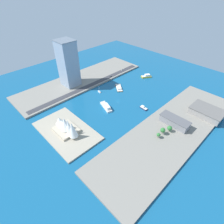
% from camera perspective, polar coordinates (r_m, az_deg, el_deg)
% --- Properties ---
extents(ground_plane, '(440.00, 440.00, 0.00)m').
position_cam_1_polar(ground_plane, '(273.35, 1.96, 3.42)').
color(ground_plane, '#145684').
extents(quay_west, '(70.00, 240.00, 2.68)m').
position_cam_1_polar(quay_west, '(233.55, 18.45, -5.73)').
color(quay_west, gray).
rests_on(quay_west, ground_plane).
extents(quay_east, '(70.00, 240.00, 2.68)m').
position_cam_1_polar(quay_east, '(333.01, -9.63, 10.03)').
color(quay_east, gray).
rests_on(quay_east, ground_plane).
extents(peninsula_point, '(84.97, 50.51, 2.00)m').
position_cam_1_polar(peninsula_point, '(228.97, -14.41, -5.93)').
color(peninsula_point, '#A89E89').
rests_on(peninsula_point, ground_plane).
extents(road_strip, '(9.70, 228.00, 0.15)m').
position_cam_1_polar(road_strip, '(313.13, -6.70, 8.68)').
color(road_strip, '#38383D').
rests_on(road_strip, quay_east).
extents(patrol_launch_navy, '(13.58, 6.23, 3.77)m').
position_cam_1_polar(patrol_launch_navy, '(261.71, 10.13, 1.32)').
color(patrol_launch_navy, '#1E284C').
rests_on(patrol_launch_navy, ground_plane).
extents(ferry_yellow_fast, '(16.06, 19.72, 5.85)m').
position_cam_1_polar(ferry_yellow_fast, '(347.04, 11.01, 11.26)').
color(ferry_yellow_fast, yellow).
rests_on(ferry_yellow_fast, ground_plane).
extents(barge_flat_brown, '(25.97, 22.52, 3.29)m').
position_cam_1_polar(barge_flat_brown, '(305.74, 2.26, 7.80)').
color(barge_flat_brown, brown).
rests_on(barge_flat_brown, ground_plane).
extents(ferry_white_commuter, '(29.00, 15.76, 6.64)m').
position_cam_1_polar(ferry_white_commuter, '(258.37, -1.84, 1.75)').
color(ferry_white_commuter, silver).
rests_on(ferry_white_commuter, ground_plane).
extents(sailboat_small_white, '(8.40, 4.14, 12.40)m').
position_cam_1_polar(sailboat_small_white, '(295.66, -4.08, 6.53)').
color(sailboat_small_white, white).
rests_on(sailboat_small_white, ground_plane).
extents(tower_tall_glass, '(28.51, 26.17, 74.37)m').
position_cam_1_polar(tower_tall_glass, '(305.35, -13.97, 14.81)').
color(tower_tall_glass, '#8C9EB2').
rests_on(tower_tall_glass, quay_east).
extents(warehouse_low_gray, '(37.77, 14.89, 9.82)m').
position_cam_1_polar(warehouse_low_gray, '(238.64, 19.47, -2.86)').
color(warehouse_low_gray, gray).
rests_on(warehouse_low_gray, quay_west).
extents(carpark_squat_concrete, '(41.41, 28.58, 9.84)m').
position_cam_1_polar(carpark_squat_concrete, '(272.03, 28.18, 0.00)').
color(carpark_squat_concrete, gray).
rests_on(carpark_squat_concrete, quay_west).
extents(suv_black, '(1.91, 4.33, 1.52)m').
position_cam_1_polar(suv_black, '(335.96, -0.39, 11.28)').
color(suv_black, black).
rests_on(suv_black, road_strip).
extents(van_white, '(2.05, 5.06, 1.70)m').
position_cam_1_polar(van_white, '(362.72, 3.35, 13.37)').
color(van_white, black).
rests_on(van_white, road_strip).
extents(traffic_light_waterfront, '(0.36, 0.36, 6.50)m').
position_cam_1_polar(traffic_light_waterfront, '(311.62, -4.79, 9.56)').
color(traffic_light_waterfront, black).
rests_on(traffic_light_waterfront, quay_east).
extents(opera_landmark, '(41.97, 24.66, 22.93)m').
position_cam_1_polar(opera_landmark, '(221.20, -14.57, -4.32)').
color(opera_landmark, '#BCAD93').
rests_on(opera_landmark, peninsula_point).
extents(park_tree_cluster, '(9.42, 23.86, 9.32)m').
position_cam_1_polar(park_tree_cluster, '(221.53, 16.65, -5.61)').
color(park_tree_cluster, brown).
rests_on(park_tree_cluster, quay_west).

